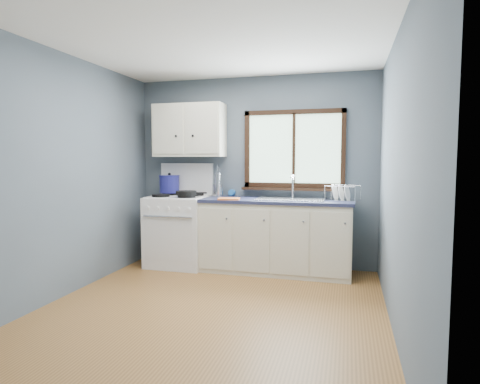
% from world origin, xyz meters
% --- Properties ---
extents(floor, '(3.20, 3.60, 0.02)m').
position_xyz_m(floor, '(0.00, 0.00, -0.01)').
color(floor, olive).
rests_on(floor, ground).
extents(ceiling, '(3.20, 3.60, 0.02)m').
position_xyz_m(ceiling, '(0.00, 0.00, 2.51)').
color(ceiling, white).
rests_on(ceiling, wall_back).
extents(wall_back, '(3.20, 0.02, 2.50)m').
position_xyz_m(wall_back, '(0.00, 1.81, 1.25)').
color(wall_back, '#515C65').
rests_on(wall_back, ground).
extents(wall_front, '(3.20, 0.02, 2.50)m').
position_xyz_m(wall_front, '(0.00, -1.81, 1.25)').
color(wall_front, '#515C65').
rests_on(wall_front, ground).
extents(wall_left, '(0.02, 3.60, 2.50)m').
position_xyz_m(wall_left, '(-1.61, 0.00, 1.25)').
color(wall_left, '#515C65').
rests_on(wall_left, ground).
extents(wall_right, '(0.02, 3.60, 2.50)m').
position_xyz_m(wall_right, '(1.61, 0.00, 1.25)').
color(wall_right, '#515C65').
rests_on(wall_right, ground).
extents(gas_range, '(0.76, 0.69, 1.36)m').
position_xyz_m(gas_range, '(-0.95, 1.47, 0.49)').
color(gas_range, white).
rests_on(gas_range, floor).
extents(base_cabinets, '(1.85, 0.60, 0.88)m').
position_xyz_m(base_cabinets, '(0.36, 1.49, 0.41)').
color(base_cabinets, beige).
rests_on(base_cabinets, floor).
extents(countertop, '(1.89, 0.64, 0.04)m').
position_xyz_m(countertop, '(0.36, 1.49, 0.90)').
color(countertop, '#1B1F39').
rests_on(countertop, base_cabinets).
extents(sink, '(0.84, 0.46, 0.44)m').
position_xyz_m(sink, '(0.54, 1.49, 0.86)').
color(sink, silver).
rests_on(sink, countertop).
extents(window, '(1.36, 0.10, 1.03)m').
position_xyz_m(window, '(0.54, 1.77, 1.48)').
color(window, '#9EC6A8').
rests_on(window, wall_back).
extents(upper_cabinets, '(0.95, 0.35, 0.70)m').
position_xyz_m(upper_cabinets, '(-0.85, 1.63, 1.80)').
color(upper_cabinets, beige).
rests_on(upper_cabinets, wall_back).
extents(skillet, '(0.42, 0.34, 0.05)m').
position_xyz_m(skillet, '(-0.77, 1.32, 0.99)').
color(skillet, black).
rests_on(skillet, gas_range).
extents(stockpot, '(0.35, 0.35, 0.27)m').
position_xyz_m(stockpot, '(-1.14, 1.60, 1.08)').
color(stockpot, navy).
rests_on(stockpot, gas_range).
extents(utensil_crock, '(0.17, 0.17, 0.42)m').
position_xyz_m(utensil_crock, '(-0.46, 1.67, 1.01)').
color(utensil_crock, silver).
rests_on(utensil_crock, countertop).
extents(thermos, '(0.09, 0.09, 0.32)m').
position_xyz_m(thermos, '(-0.44, 1.60, 1.08)').
color(thermos, silver).
rests_on(thermos, countertop).
extents(soap_bottle, '(0.10, 0.10, 0.23)m').
position_xyz_m(soap_bottle, '(-0.31, 1.73, 1.04)').
color(soap_bottle, '#2468B1').
rests_on(soap_bottle, countertop).
extents(dish_towel, '(0.29, 0.23, 0.02)m').
position_xyz_m(dish_towel, '(-0.20, 1.29, 0.93)').
color(dish_towel, orange).
rests_on(dish_towel, countertop).
extents(dish_rack, '(0.44, 0.38, 0.20)m').
position_xyz_m(dish_rack, '(1.15, 1.52, 0.97)').
color(dish_rack, silver).
rests_on(dish_rack, countertop).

